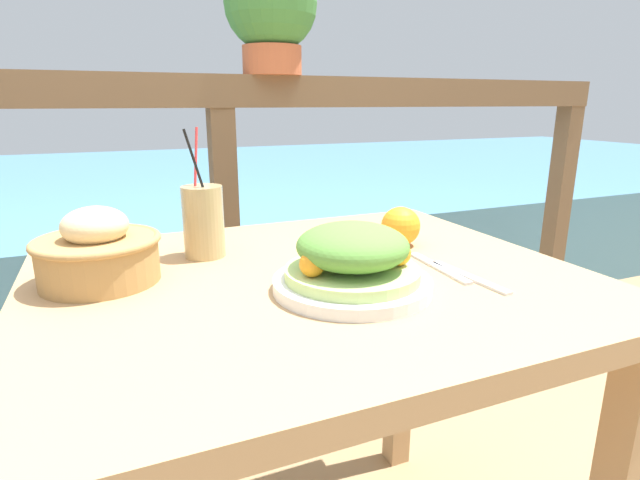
% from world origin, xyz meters
% --- Properties ---
extents(patio_table, '(0.95, 0.79, 0.77)m').
position_xyz_m(patio_table, '(0.00, 0.00, 0.65)').
color(patio_table, tan).
rests_on(patio_table, ground_plane).
extents(railing_fence, '(2.80, 0.08, 1.14)m').
position_xyz_m(railing_fence, '(0.00, 0.68, 0.85)').
color(railing_fence, brown).
rests_on(railing_fence, ground_plane).
extents(sea_backdrop, '(12.00, 4.00, 0.54)m').
position_xyz_m(sea_backdrop, '(0.00, 3.18, 0.27)').
color(sea_backdrop, teal).
rests_on(sea_backdrop, ground_plane).
extents(salad_plate, '(0.26, 0.26, 0.11)m').
position_xyz_m(salad_plate, '(0.03, -0.10, 0.82)').
color(salad_plate, silver).
rests_on(salad_plate, patio_table).
extents(drink_glass, '(0.08, 0.08, 0.25)m').
position_xyz_m(drink_glass, '(-0.15, 0.18, 0.84)').
color(drink_glass, tan).
rests_on(drink_glass, patio_table).
extents(bread_basket, '(0.21, 0.21, 0.13)m').
position_xyz_m(bread_basket, '(-0.34, 0.10, 0.82)').
color(bread_basket, '#AD7F47').
rests_on(bread_basket, patio_table).
extents(potted_plant, '(0.26, 0.26, 0.32)m').
position_xyz_m(potted_plant, '(0.16, 0.68, 1.31)').
color(potted_plant, '#B75B38').
rests_on(potted_plant, railing_fence).
extents(fork, '(0.02, 0.18, 0.00)m').
position_xyz_m(fork, '(0.23, -0.07, 0.77)').
color(fork, silver).
rests_on(fork, patio_table).
extents(knife, '(0.03, 0.18, 0.00)m').
position_xyz_m(knife, '(0.25, -0.13, 0.77)').
color(knife, silver).
rests_on(knife, patio_table).
extents(orange_near_basket, '(0.08, 0.08, 0.08)m').
position_xyz_m(orange_near_basket, '(0.25, 0.10, 0.81)').
color(orange_near_basket, orange).
rests_on(orange_near_basket, patio_table).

